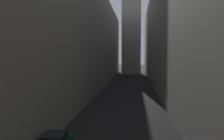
% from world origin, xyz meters
% --- Properties ---
extents(ground_plane, '(264.00, 264.00, 0.00)m').
position_xyz_m(ground_plane, '(0.00, 48.00, 0.00)').
color(ground_plane, black).
extents(building_block_left, '(14.07, 108.00, 21.70)m').
position_xyz_m(building_block_left, '(-12.54, 50.00, 10.85)').
color(building_block_left, gray).
rests_on(building_block_left, ground).
extents(building_block_right, '(14.18, 108.00, 23.14)m').
position_xyz_m(building_block_right, '(12.59, 50.00, 11.57)').
color(building_block_right, gray).
rests_on(building_block_right, ground).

